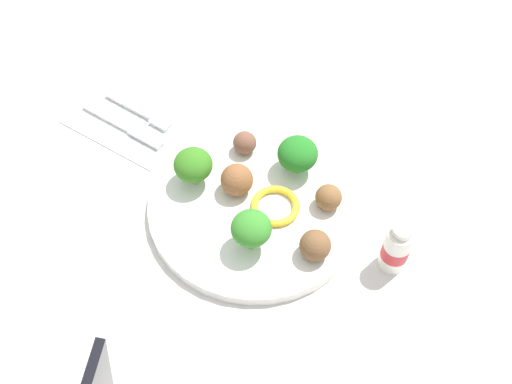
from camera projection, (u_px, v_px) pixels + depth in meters
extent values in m
plane|color=silver|center=(256.00, 208.00, 0.78)|extent=(4.00, 4.00, 0.00)
cylinder|color=white|center=(256.00, 205.00, 0.78)|extent=(0.28, 0.28, 0.02)
cylinder|color=#99C96D|center=(251.00, 241.00, 0.73)|extent=(0.01, 0.01, 0.02)
ellipsoid|color=#368329|center=(251.00, 228.00, 0.70)|extent=(0.05, 0.05, 0.04)
cylinder|color=#8FCC80|center=(297.00, 166.00, 0.80)|extent=(0.01, 0.01, 0.01)
ellipsoid|color=#227320|center=(298.00, 154.00, 0.78)|extent=(0.05, 0.05, 0.04)
cylinder|color=#91BB7E|center=(195.00, 177.00, 0.79)|extent=(0.01, 0.01, 0.01)
ellipsoid|color=#35761E|center=(193.00, 165.00, 0.76)|extent=(0.05, 0.05, 0.04)
sphere|color=brown|center=(245.00, 143.00, 0.81)|extent=(0.03, 0.03, 0.03)
sphere|color=brown|center=(329.00, 197.00, 0.75)|extent=(0.03, 0.03, 0.03)
sphere|color=brown|center=(315.00, 245.00, 0.71)|extent=(0.04, 0.04, 0.04)
sphere|color=brown|center=(235.00, 182.00, 0.76)|extent=(0.04, 0.04, 0.04)
torus|color=yellow|center=(275.00, 206.00, 0.76)|extent=(0.09, 0.09, 0.01)
cube|color=white|center=(130.00, 119.00, 0.88)|extent=(0.18, 0.13, 0.01)
cube|color=silver|center=(130.00, 105.00, 0.89)|extent=(0.09, 0.02, 0.01)
cube|color=silver|center=(161.00, 122.00, 0.87)|extent=(0.03, 0.02, 0.01)
cube|color=white|center=(108.00, 117.00, 0.87)|extent=(0.09, 0.02, 0.01)
cube|color=silver|center=(146.00, 137.00, 0.85)|extent=(0.06, 0.02, 0.01)
cylinder|color=white|center=(396.00, 249.00, 0.71)|extent=(0.03, 0.03, 0.07)
cylinder|color=red|center=(395.00, 250.00, 0.71)|extent=(0.03, 0.03, 0.02)
cylinder|color=silver|center=(403.00, 231.00, 0.68)|extent=(0.02, 0.02, 0.01)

